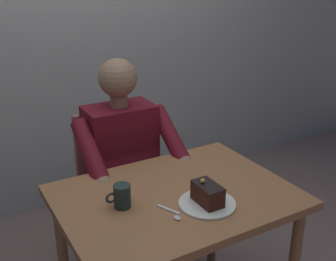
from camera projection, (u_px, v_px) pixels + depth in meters
dining_table at (176, 214)px, 1.80m from camera, size 0.98×0.72×0.76m
chair at (116, 182)px, 2.40m from camera, size 0.42×0.42×0.90m
seated_person at (128, 172)px, 2.21m from camera, size 0.53×0.58×1.24m
dessert_plate at (207, 204)px, 1.67m from camera, size 0.23×0.23×0.01m
cake_slice at (207, 194)px, 1.66m from camera, size 0.08×0.14×0.10m
coffee_cup at (122, 196)px, 1.65m from camera, size 0.11×0.07×0.10m
dessert_spoon at (173, 214)px, 1.61m from camera, size 0.05×0.14×0.01m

